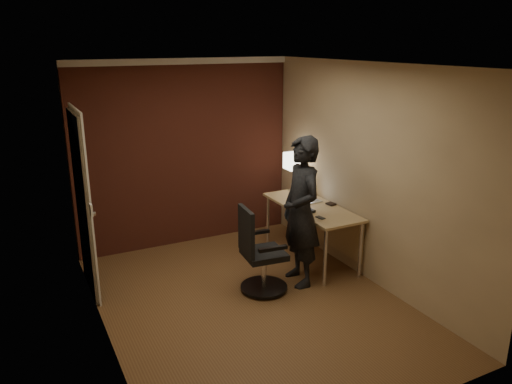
{
  "coord_description": "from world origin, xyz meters",
  "views": [
    {
      "loc": [
        -2.12,
        -4.32,
        2.72
      ],
      "look_at": [
        0.35,
        0.55,
        1.05
      ],
      "focal_mm": 35.0,
      "sensor_mm": 36.0,
      "label": 1
    }
  ],
  "objects_px": {
    "desk": "(316,214)",
    "mouse": "(311,211)",
    "phone": "(320,218)",
    "desk_lamp": "(294,162)",
    "office_chair": "(259,256)",
    "person": "(301,212)",
    "laptop": "(305,196)",
    "wallet": "(331,204)"
  },
  "relations": [
    {
      "from": "desk",
      "to": "office_chair",
      "type": "xyz_separation_m",
      "value": [
        -1.06,
        -0.46,
        -0.17
      ]
    },
    {
      "from": "phone",
      "to": "desk_lamp",
      "type": "bearing_deg",
      "value": 67.0
    },
    {
      "from": "mouse",
      "to": "person",
      "type": "height_order",
      "value": "person"
    },
    {
      "from": "wallet",
      "to": "person",
      "type": "distance_m",
      "value": 0.8
    },
    {
      "from": "laptop",
      "to": "office_chair",
      "type": "height_order",
      "value": "office_chair"
    },
    {
      "from": "desk",
      "to": "laptop",
      "type": "xyz_separation_m",
      "value": [
        -0.04,
        0.21,
        0.19
      ]
    },
    {
      "from": "desk",
      "to": "mouse",
      "type": "height_order",
      "value": "mouse"
    },
    {
      "from": "laptop",
      "to": "office_chair",
      "type": "relative_size",
      "value": 0.35
    },
    {
      "from": "mouse",
      "to": "desk_lamp",
      "type": "bearing_deg",
      "value": 62.99
    },
    {
      "from": "desk",
      "to": "person",
      "type": "distance_m",
      "value": 0.75
    },
    {
      "from": "wallet",
      "to": "office_chair",
      "type": "bearing_deg",
      "value": -162.52
    },
    {
      "from": "mouse",
      "to": "wallet",
      "type": "bearing_deg",
      "value": 7.84
    },
    {
      "from": "desk",
      "to": "mouse",
      "type": "bearing_deg",
      "value": -136.41
    },
    {
      "from": "desk_lamp",
      "to": "mouse",
      "type": "relative_size",
      "value": 5.35
    },
    {
      "from": "wallet",
      "to": "phone",
      "type": "bearing_deg",
      "value": -138.53
    },
    {
      "from": "office_chair",
      "to": "person",
      "type": "height_order",
      "value": "person"
    },
    {
      "from": "desk_lamp",
      "to": "laptop",
      "type": "relative_size",
      "value": 1.56
    },
    {
      "from": "wallet",
      "to": "person",
      "type": "bearing_deg",
      "value": -150.41
    },
    {
      "from": "desk",
      "to": "mouse",
      "type": "xyz_separation_m",
      "value": [
        -0.21,
        -0.2,
        0.14
      ]
    },
    {
      "from": "desk_lamp",
      "to": "office_chair",
      "type": "xyz_separation_m",
      "value": [
        -1.1,
        -1.11,
        -0.71
      ]
    },
    {
      "from": "office_chair",
      "to": "laptop",
      "type": "bearing_deg",
      "value": 33.62
    },
    {
      "from": "office_chair",
      "to": "wallet",
      "type": "bearing_deg",
      "value": 17.48
    },
    {
      "from": "laptop",
      "to": "mouse",
      "type": "bearing_deg",
      "value": -112.53
    },
    {
      "from": "phone",
      "to": "person",
      "type": "bearing_deg",
      "value": 179.67
    },
    {
      "from": "phone",
      "to": "person",
      "type": "height_order",
      "value": "person"
    },
    {
      "from": "mouse",
      "to": "office_chair",
      "type": "height_order",
      "value": "office_chair"
    },
    {
      "from": "laptop",
      "to": "mouse",
      "type": "distance_m",
      "value": 0.45
    },
    {
      "from": "desk_lamp",
      "to": "person",
      "type": "distance_m",
      "value": 1.28
    },
    {
      "from": "desk_lamp",
      "to": "wallet",
      "type": "bearing_deg",
      "value": -80.95
    },
    {
      "from": "mouse",
      "to": "phone",
      "type": "height_order",
      "value": "mouse"
    },
    {
      "from": "person",
      "to": "desk",
      "type": "bearing_deg",
      "value": 137.57
    },
    {
      "from": "desk",
      "to": "office_chair",
      "type": "bearing_deg",
      "value": -156.31
    },
    {
      "from": "desk_lamp",
      "to": "wallet",
      "type": "xyz_separation_m",
      "value": [
        0.12,
        -0.72,
        -0.41
      ]
    },
    {
      "from": "desk",
      "to": "desk_lamp",
      "type": "distance_m",
      "value": 0.85
    },
    {
      "from": "desk",
      "to": "person",
      "type": "relative_size",
      "value": 0.87
    },
    {
      "from": "phone",
      "to": "office_chair",
      "type": "relative_size",
      "value": 0.12
    },
    {
      "from": "laptop",
      "to": "person",
      "type": "height_order",
      "value": "person"
    },
    {
      "from": "laptop",
      "to": "desk_lamp",
      "type": "bearing_deg",
      "value": 78.65
    },
    {
      "from": "mouse",
      "to": "laptop",
      "type": "bearing_deg",
      "value": 57.44
    },
    {
      "from": "desk",
      "to": "laptop",
      "type": "relative_size",
      "value": 4.38
    },
    {
      "from": "desk",
      "to": "wallet",
      "type": "bearing_deg",
      "value": -25.69
    },
    {
      "from": "mouse",
      "to": "wallet",
      "type": "height_order",
      "value": "mouse"
    }
  ]
}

